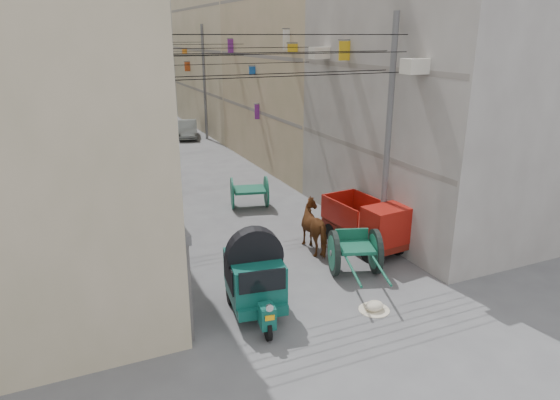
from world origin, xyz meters
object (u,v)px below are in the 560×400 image
mini_truck (371,227)px  distant_car_grey (188,129)px  tonga_cart (355,251)px  feed_sack (374,306)px  distant_car_green (144,114)px  auto_rickshaw (255,276)px  second_cart (249,191)px  distant_car_white (141,152)px  horse (317,227)px

mini_truck → distant_car_grey: 22.87m
tonga_cart → feed_sack: bearing=-89.3°
distant_car_green → feed_sack: bearing=96.7°
auto_rickshaw → distant_car_green: (2.61, 33.62, -0.45)m
second_cart → distant_car_white: second_cart is taller
auto_rickshaw → second_cart: bearing=78.5°
auto_rickshaw → distant_car_grey: bearing=88.2°
mini_truck → horse: (-1.65, 0.87, -0.03)m
horse → distant_car_green: bearing=-87.6°
second_cart → feed_sack: (0.09, -9.56, -0.61)m
distant_car_white → distant_car_green: size_ratio=0.68×
feed_sack → distant_car_white: (-2.99, 20.40, 0.40)m
distant_car_grey → feed_sack: bearing=-79.0°
distant_car_white → distant_car_grey: 7.33m
distant_car_grey → distant_car_green: bearing=115.8°
second_cart → feed_sack: size_ratio=3.50×
feed_sack → distant_car_white: 20.63m
mini_truck → distant_car_green: (-2.59, 31.44, -0.23)m
feed_sack → distant_car_green: 34.90m
tonga_cart → distant_car_green: bearing=110.7°
horse → distant_car_white: size_ratio=0.65×
second_cart → distant_car_white: bearing=119.3°
feed_sack → horse: horse is taller
mini_truck → feed_sack: size_ratio=6.37×
distant_car_green → mini_truck: bearing=100.7°
mini_truck → distant_car_green: bearing=89.5°
mini_truck → second_cart: 6.51m
feed_sack → distant_car_green: size_ratio=0.12×
mini_truck → horse: mini_truck is taller
horse → distant_car_grey: bearing=-91.6°
second_cart → horse: bearing=-69.4°
horse → distant_car_green: (-0.94, 30.58, -0.20)m
feed_sack → distant_car_white: distant_car_white is taller
distant_car_grey → distant_car_green: size_ratio=0.84×
mini_truck → distant_car_green: size_ratio=0.75×
distant_car_white → distant_car_grey: (4.35, 5.90, 0.10)m
tonga_cart → feed_sack: 2.39m
auto_rickshaw → tonga_cart: auto_rickshaw is taller
tonga_cart → mini_truck: mini_truck is taller
mini_truck → feed_sack: bearing=-127.2°
tonga_cart → distant_car_white: (-3.70, 18.21, -0.22)m
horse → auto_rickshaw: bearing=41.3°
auto_rickshaw → second_cart: (2.97, 8.30, -0.37)m
second_cart → feed_sack: second_cart is taller
distant_car_green → distant_car_white: bearing=86.0°
auto_rickshaw → distant_car_grey: 25.43m
second_cart → feed_sack: 9.58m
distant_car_white → distant_car_green: 14.71m
feed_sack → mini_truck: bearing=58.0°
second_cart → distant_car_grey: second_cart is taller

